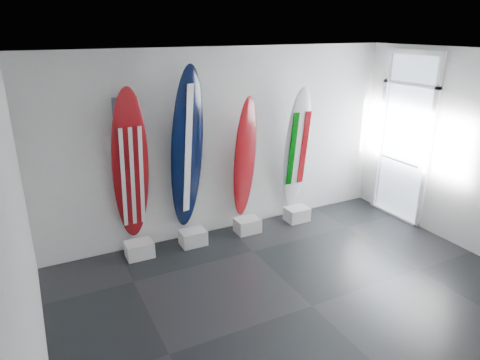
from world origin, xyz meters
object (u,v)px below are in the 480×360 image
surfboard_usa (131,167)px  surfboard_italy (297,149)px  surfboard_navy (187,151)px  surfboard_swiss (245,159)px

surfboard_usa → surfboard_italy: surfboard_usa is taller
surfboard_navy → surfboard_italy: 1.99m
surfboard_usa → surfboard_swiss: size_ratio=1.13×
surfboard_usa → surfboard_navy: 0.87m
surfboard_usa → surfboard_swiss: 1.84m
surfboard_usa → surfboard_navy: bearing=-1.9°
surfboard_navy → surfboard_italy: (1.98, 0.00, -0.22)m
surfboard_swiss → surfboard_italy: bearing=-15.4°
surfboard_usa → surfboard_swiss: surfboard_usa is taller
surfboard_italy → surfboard_swiss: bearing=-178.5°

